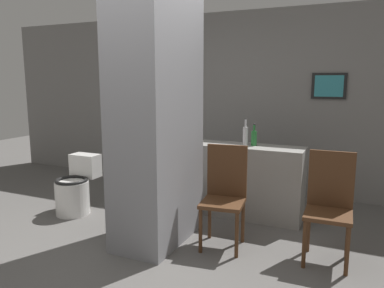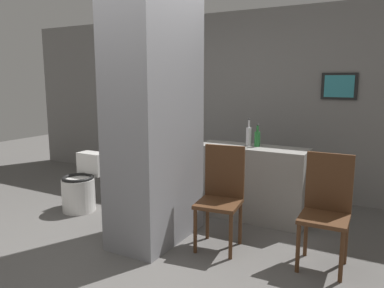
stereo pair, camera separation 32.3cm
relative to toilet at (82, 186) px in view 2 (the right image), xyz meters
name	(u,v)px [view 2 (the right image)]	position (x,y,z in m)	size (l,w,h in m)	color
ground_plane	(120,255)	(1.25, -0.77, -0.30)	(14.00, 14.00, 0.00)	#5B5956
wall_back	(232,102)	(1.25, 1.86, 1.00)	(8.00, 0.09, 2.60)	gray
pillar_center	(155,114)	(1.32, -0.26, 1.00)	(0.60, 1.02, 2.60)	gray
counter_shelf	(251,182)	(1.98, 0.76, 0.13)	(1.30, 0.44, 0.87)	gray
toilet	(82,186)	(0.00, 0.00, 0.00)	(0.41, 0.57, 0.70)	white
chair_near_pillar	(221,193)	(1.98, -0.10, 0.24)	(0.45, 0.45, 1.00)	#4C2D19
chair_by_doorway	(326,206)	(2.95, -0.02, 0.24)	(0.41, 0.41, 1.00)	#4C2D19
bicycle	(165,177)	(0.70, 0.85, 0.02)	(1.65, 0.42, 0.66)	black
bottle_tall	(249,136)	(1.92, 0.79, 0.69)	(0.06, 0.06, 0.33)	silver
bottle_short	(257,138)	(2.03, 0.79, 0.67)	(0.07, 0.07, 0.27)	#267233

